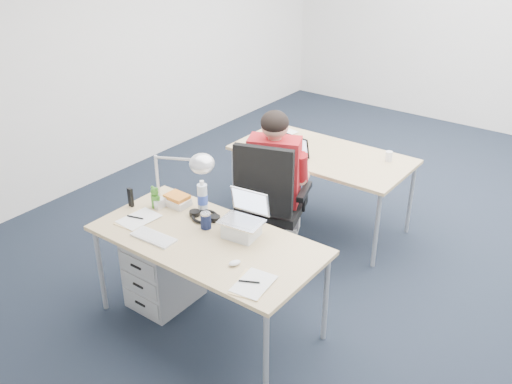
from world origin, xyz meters
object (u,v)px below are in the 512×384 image
drawer_pedestal_far (269,187)px  cordless_phone (131,197)px  drawer_pedestal_near (164,270)px  bear_figurine (155,197)px  dark_laptop (288,148)px  far_cup (389,156)px  sunglasses (233,236)px  water_bottle (202,196)px  book_stack (177,200)px  headphones (205,216)px  office_chair (270,229)px  wireless_keyboard (153,237)px  desk_near (207,244)px  computer_mouse (235,263)px  desk_lamp (174,179)px  can_koozie (206,220)px  silver_laptop (241,217)px  desk_far (322,158)px

drawer_pedestal_far → cordless_phone: size_ratio=3.71×
drawer_pedestal_near → bear_figurine: bear_figurine is taller
dark_laptop → far_cup: bearing=41.5°
drawer_pedestal_far → sunglasses: (0.76, -1.50, 0.47)m
water_bottle → cordless_phone: water_bottle is taller
bear_figurine → sunglasses: (0.73, 0.01, -0.08)m
book_stack → far_cup: bearing=61.4°
headphones → cordless_phone: size_ratio=1.67×
office_chair → wireless_keyboard: bearing=-117.8°
wireless_keyboard → water_bottle: water_bottle is taller
desk_near → computer_mouse: (0.35, -0.14, 0.06)m
desk_lamp → computer_mouse: bearing=-36.2°
drawer_pedestal_far → can_koozie: (0.53, -1.51, 0.52)m
drawer_pedestal_far → desk_lamp: 1.68m
desk_near → bear_figurine: size_ratio=9.30×
office_chair → silver_laptop: bearing=-87.8°
can_koozie → dark_laptop: bearing=98.4°
desk_near → office_chair: office_chair is taller
headphones → sunglasses: 0.34m
can_koozie → desk_lamp: desk_lamp is taller
water_bottle → sunglasses: 0.46m
can_koozie → desk_near: bearing=-47.0°
desk_near → drawer_pedestal_far: desk_near is taller
drawer_pedestal_far → can_koozie: 1.69m
office_chair → desk_lamp: bearing=-128.8°
drawer_pedestal_far → dark_laptop: bearing=-29.3°
computer_mouse → book_stack: book_stack is taller
desk_far → water_bottle: size_ratio=6.58×
far_cup → can_koozie: bearing=-106.3°
headphones → bear_figurine: bearing=-177.1°
bear_figurine → desk_far: bearing=97.8°
far_cup → drawer_pedestal_near: bearing=-115.1°
desk_near → office_chair: bearing=96.7°
office_chair → drawer_pedestal_far: 0.88m
computer_mouse → can_koozie: 0.50m
drawer_pedestal_near → can_koozie: can_koozie is taller
computer_mouse → book_stack: 0.91m
drawer_pedestal_far → sunglasses: size_ratio=6.18×
silver_laptop → far_cup: size_ratio=3.47×
office_chair → desk_near: bearing=-101.7°
can_koozie → water_bottle: size_ratio=0.50×
desk_near → book_stack: bearing=155.3°
headphones → desk_lamp: bearing=-169.6°
desk_near → silver_laptop: size_ratio=5.27×
water_bottle → headphones: bearing=-43.0°
drawer_pedestal_far → can_koozie: can_koozie is taller
office_chair → silver_laptop: size_ratio=3.78×
office_chair → sunglasses: size_ratio=12.92×
drawer_pedestal_near → desk_lamp: (0.06, 0.12, 0.74)m
can_koozie → water_bottle: 0.26m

